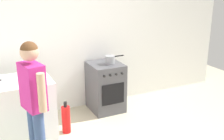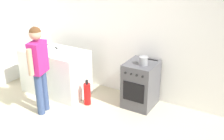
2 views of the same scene
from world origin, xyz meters
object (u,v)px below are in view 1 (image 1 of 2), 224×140
oven_left (106,87)px  person (33,96)px  knife_utility (2,80)px  fire_extinguisher (66,119)px  pot (110,60)px

oven_left → person: 1.85m
knife_utility → fire_extinguisher: 1.08m
pot → fire_extinguisher: bearing=-155.8°
pot → knife_utility: bearing=-172.4°
oven_left → fire_extinguisher: 1.01m
person → fire_extinguisher: bearing=48.6°
fire_extinguisher → knife_utility: bearing=167.1°
pot → knife_utility: 1.76m
knife_utility → fire_extinguisher: bearing=-12.9°
pot → fire_extinguisher: size_ratio=0.68×
oven_left → fire_extinguisher: (-0.87, -0.48, -0.21)m
pot → fire_extinguisher: (-0.93, -0.42, -0.71)m
oven_left → pot: size_ratio=2.48×
oven_left → fire_extinguisher: bearing=-151.2°
oven_left → fire_extinguisher: oven_left is taller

